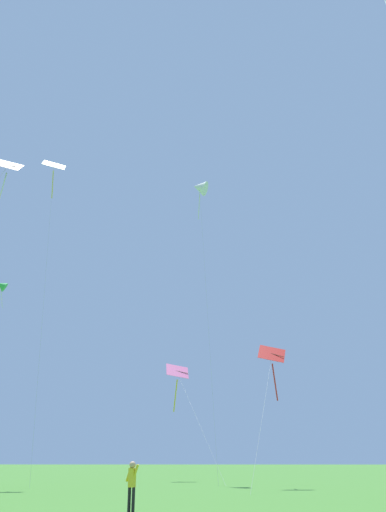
{
  "coord_description": "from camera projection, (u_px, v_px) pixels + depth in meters",
  "views": [
    {
      "loc": [
        1.99,
        -2.96,
        1.64
      ],
      "look_at": [
        1.39,
        27.88,
        13.64
      ],
      "focal_mm": 36.79,
      "sensor_mm": 36.0,
      "label": 1
    }
  ],
  "objects": [
    {
      "name": "kite_black_large",
      "position": [
        2.0,
        176.0,
        30.41
      ],
      "size": [
        3.78,
        9.02,
        18.51
      ],
      "color": "black",
      "rests_on": "ground_plane"
    },
    {
      "name": "kite_white_distant",
      "position": [
        200.0,
        188.0,
        50.62
      ],
      "size": [
        2.11,
        7.78,
        27.07
      ],
      "color": "white",
      "rests_on": "ground_plane"
    },
    {
      "name": "kite_yellow_diamond",
      "position": [
        53.0,
        177.0,
        44.88
      ],
      "size": [
        3.14,
        5.21,
        26.13
      ],
      "color": "yellow",
      "rests_on": "ground_plane"
    },
    {
      "name": "kite_red_high",
      "position": [
        272.0,
        363.0,
        35.66
      ],
      "size": [
        3.44,
        7.86,
        9.16
      ],
      "color": "red",
      "rests_on": "ground_plane"
    },
    {
      "name": "kite_green_small",
      "position": [
        1.0,
        286.0,
        42.09
      ],
      "size": [
        1.18,
        11.04,
        15.23
      ],
      "color": "green",
      "rests_on": "ground_plane"
    },
    {
      "name": "kite_pink_low",
      "position": [
        177.0,
        380.0,
        46.54
      ],
      "size": [
        4.83,
        9.89,
        9.77
      ],
      "color": "pink",
      "rests_on": "ground_plane"
    },
    {
      "name": "person_near_tree",
      "position": [
        132.0,
        482.0,
        17.35
      ],
      "size": [
        0.48,
        0.31,
        1.59
      ],
      "color": "black",
      "rests_on": "ground_plane"
    }
  ]
}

